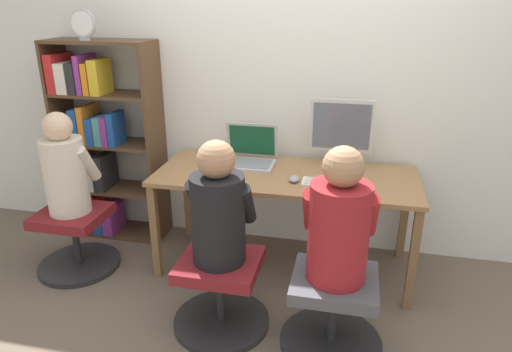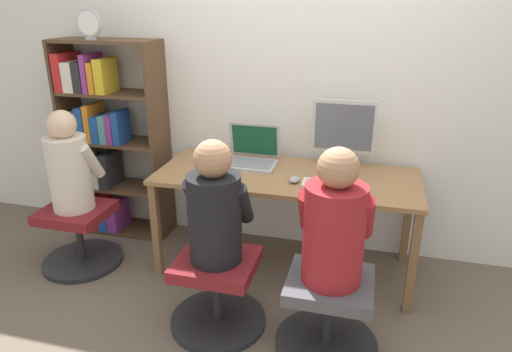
{
  "view_description": "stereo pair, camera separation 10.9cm",
  "coord_description": "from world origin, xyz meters",
  "px_view_note": "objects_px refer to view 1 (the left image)",
  "views": [
    {
      "loc": [
        0.42,
        -2.46,
        1.8
      ],
      "look_at": [
        -0.16,
        0.16,
        0.75
      ],
      "focal_mm": 32.0,
      "sensor_mm": 36.0,
      "label": 1
    },
    {
      "loc": [
        0.52,
        -2.43,
        1.8
      ],
      "look_at": [
        -0.16,
        0.16,
        0.75
      ],
      "focal_mm": 32.0,
      "sensor_mm": 36.0,
      "label": 2
    }
  ],
  "objects_px": {
    "keyboard": "(334,184)",
    "office_chair_right": "(221,292)",
    "office_chair_left": "(333,311)",
    "person_near_shelf": "(65,169)",
    "office_chair_side": "(76,239)",
    "laptop": "(249,156)",
    "desk_clock": "(83,24)",
    "person_at_monitor": "(339,223)",
    "bookshelf": "(97,145)",
    "person_at_laptop": "(218,209)",
    "desktop_monitor": "(341,131)"
  },
  "relations": [
    {
      "from": "person_near_shelf",
      "to": "office_chair_side",
      "type": "bearing_deg",
      "value": -90.0
    },
    {
      "from": "office_chair_left",
      "to": "bookshelf",
      "type": "distance_m",
      "value": 2.17
    },
    {
      "from": "keyboard",
      "to": "office_chair_right",
      "type": "bearing_deg",
      "value": -136.12
    },
    {
      "from": "bookshelf",
      "to": "desk_clock",
      "type": "height_order",
      "value": "desk_clock"
    },
    {
      "from": "laptop",
      "to": "person_at_laptop",
      "type": "xyz_separation_m",
      "value": [
        0.03,
        -0.84,
        -0.02
      ]
    },
    {
      "from": "desk_clock",
      "to": "person_at_monitor",
      "type": "bearing_deg",
      "value": -25.25
    },
    {
      "from": "office_chair_right",
      "to": "desktop_monitor",
      "type": "bearing_deg",
      "value": 57.36
    },
    {
      "from": "office_chair_right",
      "to": "desk_clock",
      "type": "height_order",
      "value": "desk_clock"
    },
    {
      "from": "office_chair_right",
      "to": "desk_clock",
      "type": "distance_m",
      "value": 2.02
    },
    {
      "from": "office_chair_right",
      "to": "person_at_monitor",
      "type": "distance_m",
      "value": 0.83
    },
    {
      "from": "person_at_laptop",
      "to": "office_chair_side",
      "type": "xyz_separation_m",
      "value": [
        -1.17,
        0.37,
        -0.52
      ]
    },
    {
      "from": "office_chair_left",
      "to": "person_near_shelf",
      "type": "height_order",
      "value": "person_near_shelf"
    },
    {
      "from": "keyboard",
      "to": "person_at_monitor",
      "type": "bearing_deg",
      "value": -84.15
    },
    {
      "from": "laptop",
      "to": "keyboard",
      "type": "bearing_deg",
      "value": -25.26
    },
    {
      "from": "office_chair_side",
      "to": "laptop",
      "type": "bearing_deg",
      "value": 22.45
    },
    {
      "from": "keyboard",
      "to": "office_chair_right",
      "type": "xyz_separation_m",
      "value": [
        -0.58,
        -0.56,
        -0.5
      ]
    },
    {
      "from": "desktop_monitor",
      "to": "laptop",
      "type": "xyz_separation_m",
      "value": [
        -0.62,
        -0.08,
        -0.2
      ]
    },
    {
      "from": "person_at_laptop",
      "to": "person_at_monitor",
      "type": "bearing_deg",
      "value": -3.17
    },
    {
      "from": "laptop",
      "to": "office_chair_side",
      "type": "xyz_separation_m",
      "value": [
        -1.14,
        -0.47,
        -0.54
      ]
    },
    {
      "from": "desktop_monitor",
      "to": "laptop",
      "type": "distance_m",
      "value": 0.66
    },
    {
      "from": "laptop",
      "to": "person_near_shelf",
      "type": "relative_size",
      "value": 0.53
    },
    {
      "from": "office_chair_right",
      "to": "laptop",
      "type": "bearing_deg",
      "value": 91.86
    },
    {
      "from": "desktop_monitor",
      "to": "office_chair_right",
      "type": "relative_size",
      "value": 0.83
    },
    {
      "from": "keyboard",
      "to": "office_chair_right",
      "type": "height_order",
      "value": "keyboard"
    },
    {
      "from": "office_chair_right",
      "to": "desk_clock",
      "type": "relative_size",
      "value": 2.72
    },
    {
      "from": "keyboard",
      "to": "office_chair_side",
      "type": "relative_size",
      "value": 0.69
    },
    {
      "from": "office_chair_side",
      "to": "person_at_monitor",
      "type": "bearing_deg",
      "value": -12.58
    },
    {
      "from": "desk_clock",
      "to": "person_at_laptop",
      "type": "bearing_deg",
      "value": -34.89
    },
    {
      "from": "person_at_laptop",
      "to": "keyboard",
      "type": "bearing_deg",
      "value": 43.64
    },
    {
      "from": "person_at_laptop",
      "to": "bookshelf",
      "type": "bearing_deg",
      "value": 144.18
    },
    {
      "from": "office_chair_side",
      "to": "person_near_shelf",
      "type": "height_order",
      "value": "person_near_shelf"
    },
    {
      "from": "keyboard",
      "to": "office_chair_left",
      "type": "relative_size",
      "value": 0.69
    },
    {
      "from": "office_chair_left",
      "to": "desktop_monitor",
      "type": "bearing_deg",
      "value": 92.8
    },
    {
      "from": "desktop_monitor",
      "to": "keyboard",
      "type": "distance_m",
      "value": 0.44
    },
    {
      "from": "person_at_monitor",
      "to": "bookshelf",
      "type": "height_order",
      "value": "bookshelf"
    },
    {
      "from": "person_at_laptop",
      "to": "bookshelf",
      "type": "distance_m",
      "value": 1.54
    },
    {
      "from": "office_chair_left",
      "to": "desk_clock",
      "type": "bearing_deg",
      "value": 154.61
    },
    {
      "from": "keyboard",
      "to": "office_chair_left",
      "type": "height_order",
      "value": "keyboard"
    },
    {
      "from": "desktop_monitor",
      "to": "bookshelf",
      "type": "xyz_separation_m",
      "value": [
        -1.84,
        -0.02,
        -0.21
      ]
    },
    {
      "from": "desk_clock",
      "to": "office_chair_side",
      "type": "relative_size",
      "value": 0.37
    },
    {
      "from": "desktop_monitor",
      "to": "keyboard",
      "type": "xyz_separation_m",
      "value": [
        -0.01,
        -0.37,
        -0.24
      ]
    },
    {
      "from": "desktop_monitor",
      "to": "office_chair_side",
      "type": "height_order",
      "value": "desktop_monitor"
    },
    {
      "from": "person_at_laptop",
      "to": "person_near_shelf",
      "type": "height_order",
      "value": "person_at_laptop"
    },
    {
      "from": "desk_clock",
      "to": "person_near_shelf",
      "type": "bearing_deg",
      "value": -88.31
    },
    {
      "from": "keyboard",
      "to": "desk_clock",
      "type": "xyz_separation_m",
      "value": [
        -1.76,
        0.27,
        0.91
      ]
    },
    {
      "from": "office_chair_right",
      "to": "person_near_shelf",
      "type": "distance_m",
      "value": 1.34
    },
    {
      "from": "office_chair_left",
      "to": "person_at_monitor",
      "type": "bearing_deg",
      "value": 90.0
    },
    {
      "from": "office_chair_left",
      "to": "office_chair_right",
      "type": "distance_m",
      "value": 0.64
    },
    {
      "from": "office_chair_left",
      "to": "person_at_laptop",
      "type": "distance_m",
      "value": 0.83
    },
    {
      "from": "person_at_laptop",
      "to": "office_chair_side",
      "type": "relative_size",
      "value": 1.23
    }
  ]
}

